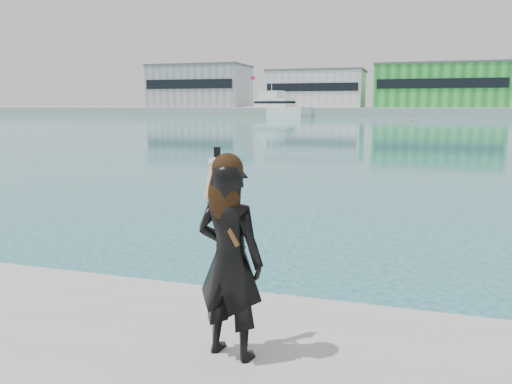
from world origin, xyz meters
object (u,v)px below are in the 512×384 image
motor_yacht (276,107)px  buoy_far (245,117)px  woman (229,255)px  buoy_near (411,121)px

motor_yacht → buoy_far: 12.77m
buoy_far → woman: 105.27m
buoy_far → woman: woman is taller
buoy_near → buoy_far: size_ratio=1.00×
motor_yacht → buoy_near: size_ratio=34.11×
motor_yacht → woman: (29.02, -112.06, -0.54)m
buoy_near → buoy_far: bearing=156.1°
buoy_far → woman: size_ratio=0.30×
woman → buoy_near: bearing=-79.5°
buoy_near → buoy_far: 37.41m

